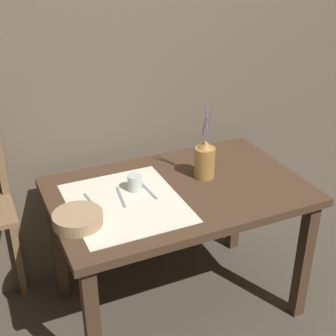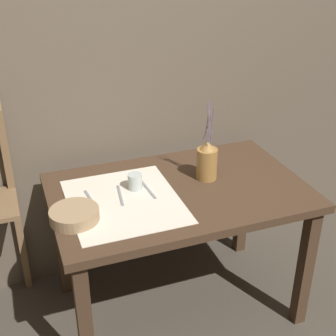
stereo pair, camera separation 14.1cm
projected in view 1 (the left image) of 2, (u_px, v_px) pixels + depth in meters
The scene contains 10 objects.
ground_plane at pixel (177, 303), 2.55m from camera, with size 12.00×12.00×0.00m, color #473F35.
stone_wall_back at pixel (138, 64), 2.40m from camera, with size 7.00×0.06×2.40m.
wooden_table at pixel (178, 205), 2.26m from camera, with size 1.21×0.77×0.72m.
linen_cloth at pixel (125, 203), 2.10m from camera, with size 0.49×0.56×0.00m.
pitcher_with_flowers at pixel (205, 160), 2.28m from camera, with size 0.10×0.10×0.41m.
wooden_bowl at pixel (78, 219), 1.94m from camera, with size 0.21×0.21×0.05m.
glass_tumbler_near at pixel (135, 183), 2.18m from camera, with size 0.07×0.07×0.08m.
knife_center at pixel (92, 203), 2.09m from camera, with size 0.03×0.18×0.00m.
fork_outer at pixel (121, 197), 2.14m from camera, with size 0.04×0.18×0.00m.
fork_inner at pixel (148, 190), 2.19m from camera, with size 0.02×0.18×0.00m.
Camera 1 is at (-0.84, -1.73, 1.83)m, focal length 50.00 mm.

